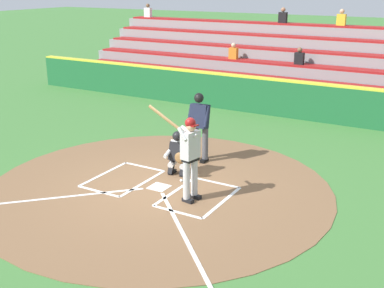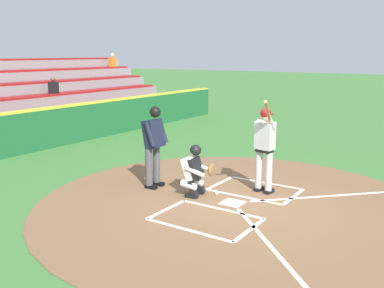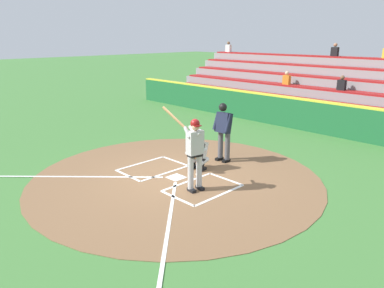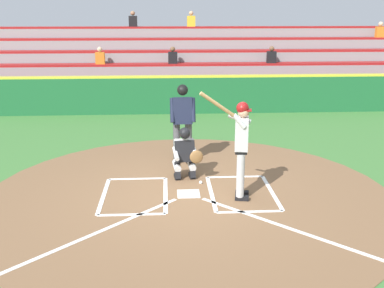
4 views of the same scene
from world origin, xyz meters
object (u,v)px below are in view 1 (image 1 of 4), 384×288
Objects in this scene: batter at (190,153)px; baseball at (181,181)px; plate_umpire at (200,122)px; catcher at (178,152)px.

baseball is (0.69, -0.78, -1.06)m from batter.
plate_umpire is at bearing -77.88° from baseball.
batter reaches higher than plate_umpire.
batter reaches higher than catcher.
baseball is (-0.31, 1.46, -1.04)m from plate_umpire.
catcher reaches higher than baseball.
batter is 1.48m from baseball.
catcher is at bearing -49.00° from batter.
batter is 28.76× the size of baseball.
baseball is (-0.30, 0.36, -0.55)m from catcher.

